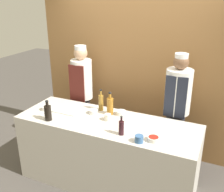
% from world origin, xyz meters
% --- Properties ---
extents(ground_plane, '(14.00, 14.00, 0.00)m').
position_xyz_m(ground_plane, '(0.00, 0.00, 0.00)').
color(ground_plane, '#4C4742').
extents(cabinet_wall, '(3.18, 0.18, 2.40)m').
position_xyz_m(cabinet_wall, '(0.00, 1.11, 1.20)').
color(cabinet_wall, olive).
rests_on(cabinet_wall, ground_plane).
extents(counter, '(2.30, 0.79, 0.93)m').
position_xyz_m(counter, '(0.00, 0.00, 0.46)').
color(counter, beige).
rests_on(counter, ground_plane).
extents(sauce_bowl_brown, '(0.13, 0.13, 0.05)m').
position_xyz_m(sauce_bowl_brown, '(0.09, 0.25, 0.96)').
color(sauce_bowl_brown, silver).
rests_on(sauce_bowl_brown, counter).
extents(sauce_bowl_yellow, '(0.12, 0.12, 0.06)m').
position_xyz_m(sauce_bowl_yellow, '(-0.26, 0.12, 0.96)').
color(sauce_bowl_yellow, silver).
rests_on(sauce_bowl_yellow, counter).
extents(sauce_bowl_green, '(0.11, 0.11, 0.05)m').
position_xyz_m(sauce_bowl_green, '(-0.91, -0.04, 0.96)').
color(sauce_bowl_green, silver).
rests_on(sauce_bowl_green, counter).
extents(sauce_bowl_red, '(0.13, 0.13, 0.05)m').
position_xyz_m(sauce_bowl_red, '(0.66, -0.21, 0.96)').
color(sauce_bowl_red, silver).
rests_on(sauce_bowl_red, counter).
extents(cutting_board, '(0.38, 0.21, 0.02)m').
position_xyz_m(cutting_board, '(-0.62, 0.03, 0.94)').
color(cutting_board, white).
rests_on(cutting_board, counter).
extents(bottle_wine, '(0.06, 0.06, 0.23)m').
position_xyz_m(bottle_wine, '(0.29, -0.23, 1.02)').
color(bottle_wine, black).
rests_on(bottle_wine, counter).
extents(bottle_vinegar, '(0.07, 0.07, 0.30)m').
position_xyz_m(bottle_vinegar, '(-0.21, 0.27, 1.05)').
color(bottle_vinegar, olive).
rests_on(bottle_vinegar, counter).
extents(bottle_soy, '(0.09, 0.09, 0.26)m').
position_xyz_m(bottle_soy, '(-0.68, -0.28, 1.03)').
color(bottle_soy, black).
rests_on(bottle_soy, counter).
extents(bottle_amber, '(0.09, 0.09, 0.31)m').
position_xyz_m(bottle_amber, '(-0.05, 0.20, 1.05)').
color(bottle_amber, '#9E661E').
rests_on(bottle_amber, counter).
extents(cup_blue, '(0.09, 0.09, 0.08)m').
position_xyz_m(cup_blue, '(0.53, -0.30, 0.97)').
color(cup_blue, '#386093').
rests_on(cup_blue, counter).
extents(cup_cream, '(0.09, 0.09, 0.08)m').
position_xyz_m(cup_cream, '(-0.00, 0.03, 0.97)').
color(cup_cream, silver).
rests_on(cup_cream, counter).
extents(chef_left, '(0.32, 0.32, 1.71)m').
position_xyz_m(chef_left, '(-0.73, 0.64, 0.94)').
color(chef_left, '#28282D').
rests_on(chef_left, ground_plane).
extents(chef_right, '(0.34, 0.34, 1.72)m').
position_xyz_m(chef_right, '(0.73, 0.64, 0.94)').
color(chef_right, '#28282D').
rests_on(chef_right, ground_plane).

